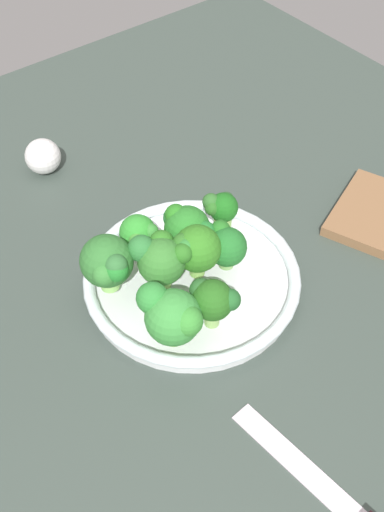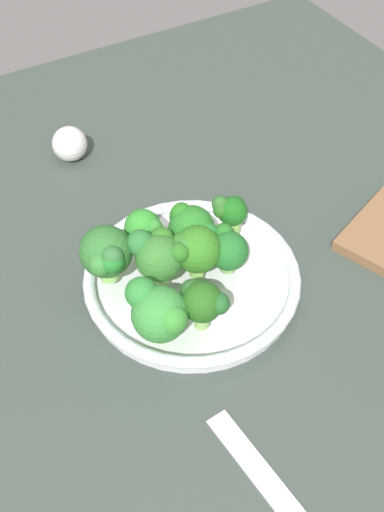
{
  "view_description": "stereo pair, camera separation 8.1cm",
  "coord_description": "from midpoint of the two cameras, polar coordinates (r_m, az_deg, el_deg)",
  "views": [
    {
      "loc": [
        40.76,
        -31.33,
        65.55
      ],
      "look_at": [
        -2.51,
        2.39,
        5.84
      ],
      "focal_mm": 44.99,
      "sensor_mm": 36.0,
      "label": 1
    },
    {
      "loc": [
        45.25,
        -24.59,
        65.55
      ],
      "look_at": [
        -2.51,
        2.39,
        5.84
      ],
      "focal_mm": 44.99,
      "sensor_mm": 36.0,
      "label": 2
    }
  ],
  "objects": [
    {
      "name": "ground_plane",
      "position": [
        0.84,
        2.18,
        -5.1
      ],
      "size": [
        130.0,
        130.0,
        2.5
      ],
      "primitive_type": "cube",
      "color": "#39453E"
    },
    {
      "name": "bowl",
      "position": [
        0.84,
        2.75,
        -2.17
      ],
      "size": [
        28.51,
        28.51,
        2.84
      ],
      "color": "silver",
      "rests_on": "ground_plane"
    },
    {
      "name": "broccoli_floret_0",
      "position": [
        0.73,
        0.19,
        -5.23
      ],
      "size": [
        8.22,
        6.69,
        7.86
      ],
      "color": "#93C45C",
      "rests_on": "bowl"
    },
    {
      "name": "broccoli_floret_1",
      "position": [
        0.79,
        -0.19,
        -0.06
      ],
      "size": [
        6.77,
        6.17,
        7.73
      ],
      "color": "#99CA65",
      "rests_on": "bowl"
    },
    {
      "name": "broccoli_floret_2",
      "position": [
        0.84,
        -1.59,
        2.26
      ],
      "size": [
        4.96,
        4.84,
        6.07
      ],
      "color": "#96DA6E",
      "rests_on": "bowl"
    },
    {
      "name": "broccoli_floret_3",
      "position": [
        0.79,
        3.13,
        0.44
      ],
      "size": [
        6.1,
        6.81,
        7.69
      ],
      "color": "#8CC357",
      "rests_on": "bowl"
    },
    {
      "name": "broccoli_floret_4",
      "position": [
        0.81,
        6.0,
        0.42
      ],
      "size": [
        5.83,
        5.16,
        6.0
      ],
      "color": "#81B360",
      "rests_on": "bowl"
    },
    {
      "name": "broccoli_floret_5",
      "position": [
        0.79,
        -4.74,
        0.01
      ],
      "size": [
        7.55,
        6.68,
        8.13
      ],
      "color": "#95D66A",
      "rests_on": "bowl"
    },
    {
      "name": "broccoli_floret_6",
      "position": [
        0.87,
        6.11,
        3.85
      ],
      "size": [
        4.34,
        4.81,
        5.58
      ],
      "color": "#87BE56",
      "rests_on": "bowl"
    },
    {
      "name": "broccoli_floret_7",
      "position": [
        0.75,
        4.05,
        -4.23
      ],
      "size": [
        5.89,
        5.26,
        6.86
      ],
      "color": "#9ACA6A",
      "rests_on": "bowl"
    },
    {
      "name": "broccoli_floret_8",
      "position": [
        0.83,
        2.68,
        2.48
      ],
      "size": [
        7.61,
        6.05,
        7.13
      ],
      "color": "#A2D76D",
      "rests_on": "bowl"
    },
    {
      "name": "garlic_bulb",
      "position": [
        1.04,
        -8.62,
        9.73
      ],
      "size": [
        5.58,
        5.58,
        5.58
      ],
      "primitive_type": "sphere",
      "color": "silver",
      "rests_on": "ground_plane"
    }
  ]
}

